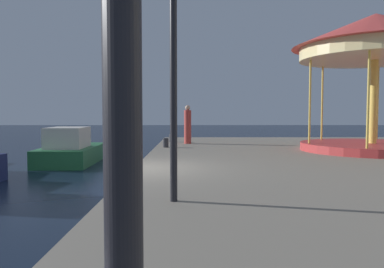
# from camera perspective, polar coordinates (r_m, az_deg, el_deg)

# --- Properties ---
(ground_plane) EXTENTS (120.00, 120.00, 0.00)m
(ground_plane) POSITION_cam_1_polar(r_m,az_deg,el_deg) (10.34, -8.84, -9.54)
(ground_plane) COLOR black
(motorboat_green) EXTENTS (2.29, 4.68, 1.65)m
(motorboat_green) POSITION_cam_1_polar(r_m,az_deg,el_deg) (17.70, -17.99, -2.35)
(motorboat_green) COLOR #236638
(motorboat_green) RESTS_ON ground
(carousel) EXTENTS (6.25, 6.25, 5.28)m
(carousel) POSITION_cam_1_polar(r_m,az_deg,el_deg) (16.27, 26.20, 11.51)
(carousel) COLOR #B23333
(carousel) RESTS_ON quay_dock
(lamp_post_mid_promenade) EXTENTS (0.36, 0.36, 4.29)m
(lamp_post_mid_promenade) POSITION_cam_1_polar(r_m,az_deg,el_deg) (6.36, -2.87, 16.48)
(lamp_post_mid_promenade) COLOR black
(lamp_post_mid_promenade) RESTS_ON quay_dock
(bollard_north) EXTENTS (0.24, 0.24, 0.40)m
(bollard_north) POSITION_cam_1_polar(r_m,az_deg,el_deg) (16.06, -4.04, -1.34)
(bollard_north) COLOR #2D2D33
(bollard_north) RESTS_ON quay_dock
(bollard_center) EXTENTS (0.24, 0.24, 0.40)m
(bollard_center) POSITION_cam_1_polar(r_m,az_deg,el_deg) (19.02, -3.17, -0.62)
(bollard_center) COLOR #2D2D33
(bollard_center) RESTS_ON quay_dock
(person_near_carousel) EXTENTS (0.34, 0.34, 1.85)m
(person_near_carousel) POSITION_cam_1_polar(r_m,az_deg,el_deg) (17.95, -0.67, 1.30)
(person_near_carousel) COLOR #B23833
(person_near_carousel) RESTS_ON quay_dock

